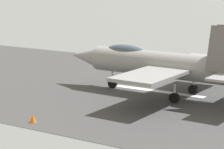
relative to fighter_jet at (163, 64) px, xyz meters
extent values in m
plane|color=slate|center=(1.71, -1.00, -2.46)|extent=(400.00, 400.00, 0.00)
cube|color=#404142|center=(1.71, -1.00, -2.45)|extent=(240.00, 26.00, 0.02)
cube|color=white|center=(0.91, -1.00, -2.44)|extent=(8.00, 0.70, 0.00)
cylinder|color=gray|center=(-0.05, 0.00, -0.07)|extent=(12.19, 2.40, 1.97)
cone|color=gray|center=(7.41, -0.26, -0.07)|extent=(2.86, 1.77, 1.67)
ellipsoid|color=#3F5160|center=(3.37, -0.12, 0.67)|extent=(3.64, 1.23, 1.10)
cube|color=gray|center=(-0.92, 3.82, -0.17)|extent=(3.60, 5.72, 0.24)
cube|color=gray|center=(-1.18, -3.75, -0.17)|extent=(3.60, 5.72, 0.24)
cylinder|color=silver|center=(4.61, -0.16, -1.76)|extent=(0.18, 0.18, 1.40)
cylinder|color=black|center=(4.61, -0.16, -2.08)|extent=(0.77, 0.33, 0.76)
cylinder|color=silver|center=(-1.79, 1.66, -1.76)|extent=(0.18, 0.18, 1.40)
cylinder|color=black|center=(-1.79, 1.66, -2.08)|extent=(0.77, 0.33, 0.76)
cylinder|color=silver|center=(-1.91, -1.53, -1.76)|extent=(0.18, 0.18, 1.40)
cylinder|color=black|center=(-1.91, -1.53, -2.08)|extent=(0.77, 0.33, 0.76)
cone|color=orange|center=(3.57, 10.87, -2.18)|extent=(0.44, 0.44, 0.55)
camera|label=1|loc=(-16.31, 33.32, 6.46)|focal=79.12mm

